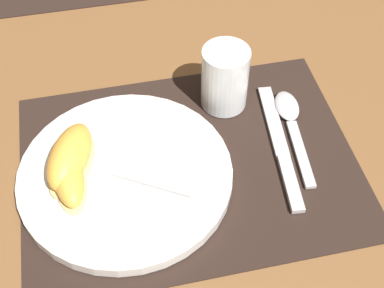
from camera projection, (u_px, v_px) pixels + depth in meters
name	position (u px, v px, depth m)	size (l,w,h in m)	color
ground_plane	(189.00, 164.00, 0.71)	(3.00, 3.00, 0.00)	brown
placemat	(189.00, 163.00, 0.71)	(0.44, 0.33, 0.00)	black
plate	(126.00, 175.00, 0.69)	(0.27, 0.27, 0.02)	white
juice_glass	(225.00, 81.00, 0.75)	(0.07, 0.07, 0.09)	silver
knife	(281.00, 148.00, 0.72)	(0.04, 0.22, 0.01)	#BCBCC1
spoon	(290.00, 118.00, 0.75)	(0.04, 0.17, 0.01)	#BCBCC1
fork	(116.00, 171.00, 0.68)	(0.16, 0.11, 0.00)	#BCBCC1
citrus_wedge_0	(70.00, 158.00, 0.67)	(0.09, 0.12, 0.05)	#F4DB84
citrus_wedge_1	(68.00, 173.00, 0.66)	(0.05, 0.12, 0.04)	#F4DB84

